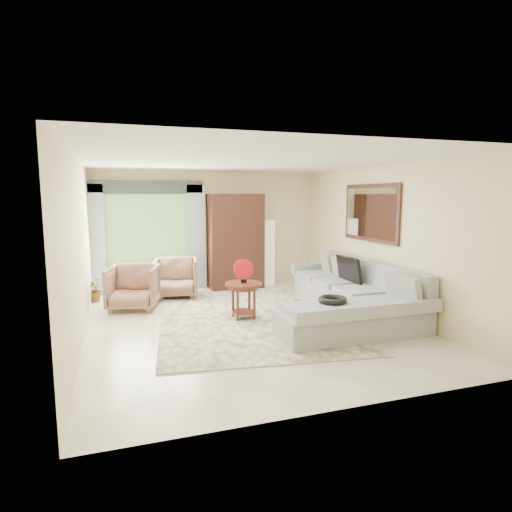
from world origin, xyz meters
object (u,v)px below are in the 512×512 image
object	(u,v)px
sectional_sofa	(350,300)
armchair_right	(176,278)
armoire	(235,241)
tv_screen	(349,269)
potted_plant	(95,289)
coffee_table	(244,300)
armchair_left	(133,287)
floor_lamp	(268,253)

from	to	relation	value
sectional_sofa	armchair_right	world-z (taller)	sectional_sofa
armoire	tv_screen	bearing A→B (deg)	-57.64
potted_plant	armoire	world-z (taller)	armoire
tv_screen	coffee_table	distance (m)	2.09
tv_screen	armoire	size ratio (longest dim) A/B	0.35
coffee_table	armchair_left	distance (m)	2.14
armchair_left	armoire	world-z (taller)	armoire
tv_screen	potted_plant	xyz separation A→B (m)	(-4.48, 1.99, -0.48)
armchair_left	potted_plant	xyz separation A→B (m)	(-0.70, 0.84, -0.16)
coffee_table	armchair_right	xyz separation A→B (m)	(-0.86, 1.96, 0.07)
armchair_right	floor_lamp	world-z (taller)	floor_lamp
tv_screen	armchair_left	distance (m)	3.97
potted_plant	floor_lamp	distance (m)	3.84
armoire	potted_plant	bearing A→B (deg)	-172.86
coffee_table	armoire	distance (m)	2.62
armchair_right	potted_plant	bearing A→B (deg)	-174.40
coffee_table	potted_plant	size ratio (longest dim) A/B	1.30
armoire	coffee_table	bearing A→B (deg)	-102.61
sectional_sofa	tv_screen	size ratio (longest dim) A/B	4.68
floor_lamp	armchair_left	bearing A→B (deg)	-157.61
armchair_left	coffee_table	bearing A→B (deg)	-21.36
coffee_table	armchair_right	bearing A→B (deg)	113.74
tv_screen	coffee_table	xyz separation A→B (m)	(-2.05, -0.09, -0.39)
coffee_table	armchair_right	size ratio (longest dim) A/B	0.71
tv_screen	armoire	distance (m)	2.82
coffee_table	potted_plant	world-z (taller)	coffee_table
sectional_sofa	armoire	size ratio (longest dim) A/B	1.65
armchair_left	tv_screen	bearing A→B (deg)	-2.58
coffee_table	armoire	size ratio (longest dim) A/B	0.30
armchair_left	floor_lamp	size ratio (longest dim) A/B	0.59
sectional_sofa	potted_plant	xyz separation A→B (m)	(-4.21, 2.52, -0.04)
sectional_sofa	armchair_right	size ratio (longest dim) A/B	3.95
potted_plant	armchair_left	bearing A→B (deg)	-50.20
potted_plant	floor_lamp	bearing A→B (deg)	6.54
armoire	armchair_right	bearing A→B (deg)	-160.36
sectional_sofa	armoire	distance (m)	3.24
tv_screen	sectional_sofa	bearing A→B (deg)	-116.73
tv_screen	potted_plant	world-z (taller)	tv_screen
coffee_table	armchair_left	size ratio (longest dim) A/B	0.70
floor_lamp	armoire	bearing A→B (deg)	-175.71
tv_screen	armchair_left	bearing A→B (deg)	163.00
armchair_right	armoire	distance (m)	1.63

